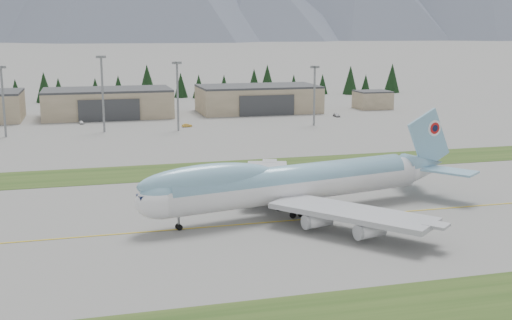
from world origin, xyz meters
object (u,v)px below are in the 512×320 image
object	(u,v)px
boeing_747_freighter	(293,182)
service_vehicle_a	(81,124)
hangar_right	(258,99)
service_vehicle_c	(337,117)
hangar_center	(108,103)
service_vehicle_b	(187,127)

from	to	relation	value
boeing_747_freighter	service_vehicle_a	xyz separation A→B (m)	(-37.18, 127.57, -5.78)
hangar_right	service_vehicle_c	size ratio (longest dim) A/B	11.02
service_vehicle_c	hangar_center	bearing A→B (deg)	163.36
boeing_747_freighter	service_vehicle_c	distance (m)	135.67
hangar_center	service_vehicle_c	distance (m)	88.36
hangar_center	service_vehicle_c	world-z (taller)	hangar_center
hangar_right	service_vehicle_c	bearing A→B (deg)	-42.56
boeing_747_freighter	hangar_center	bearing A→B (deg)	88.77
hangar_center	service_vehicle_c	xyz separation A→B (m)	(85.13, -23.07, -5.39)
boeing_747_freighter	hangar_right	distance (m)	149.24
service_vehicle_b	service_vehicle_c	xyz separation A→B (m)	(59.97, 11.73, 0.00)
hangar_right	service_vehicle_b	world-z (taller)	hangar_right
boeing_747_freighter	hangar_right	bearing A→B (deg)	65.49
hangar_right	service_vehicle_b	distance (m)	49.53
service_vehicle_a	service_vehicle_b	bearing A→B (deg)	-36.00
hangar_center	hangar_right	size ratio (longest dim) A/B	1.00
boeing_747_freighter	service_vehicle_c	world-z (taller)	boeing_747_freighter
boeing_747_freighter	service_vehicle_b	size ratio (longest dim) A/B	18.82
hangar_center	hangar_right	bearing A→B (deg)	0.00
service_vehicle_a	boeing_747_freighter	bearing A→B (deg)	-84.27
hangar_center	service_vehicle_a	bearing A→B (deg)	-119.29
hangar_center	boeing_747_freighter	bearing A→B (deg)	-79.46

